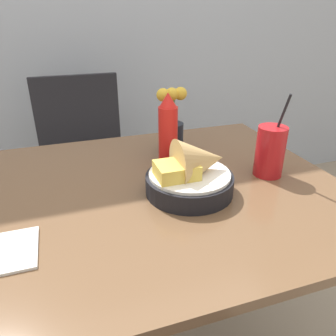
{
  "coord_description": "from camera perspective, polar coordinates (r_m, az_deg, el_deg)",
  "views": [
    {
      "loc": [
        -0.19,
        -0.73,
        1.15
      ],
      "look_at": [
        0.05,
        -0.02,
        0.78
      ],
      "focal_mm": 35.0,
      "sensor_mm": 36.0,
      "label": 1
    }
  ],
  "objects": [
    {
      "name": "chair_far_window",
      "position": [
        1.64,
        -14.5,
        2.46
      ],
      "size": [
        0.4,
        0.4,
        0.88
      ],
      "color": "black",
      "rests_on": "ground_plane"
    },
    {
      "name": "food_basket",
      "position": [
        0.83,
        4.3,
        -1.0
      ],
      "size": [
        0.22,
        0.22,
        0.15
      ],
      "color": "black",
      "rests_on": "dining_table"
    },
    {
      "name": "ketchup_bottle",
      "position": [
        0.97,
        0.0,
        6.59
      ],
      "size": [
        0.06,
        0.06,
        0.22
      ],
      "color": "red",
      "rests_on": "dining_table"
    },
    {
      "name": "dining_table",
      "position": [
        0.92,
        -3.02,
        -9.22
      ],
      "size": [
        1.03,
        0.82,
        0.72
      ],
      "color": "brown",
      "rests_on": "ground_plane"
    },
    {
      "name": "flower_vase",
      "position": [
        1.07,
        0.64,
        7.39
      ],
      "size": [
        0.1,
        0.08,
        0.21
      ],
      "color": "black",
      "rests_on": "dining_table"
    },
    {
      "name": "drink_cup",
      "position": [
        0.96,
        17.32,
        2.55
      ],
      "size": [
        0.08,
        0.08,
        0.24
      ],
      "color": "red",
      "rests_on": "dining_table"
    }
  ]
}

